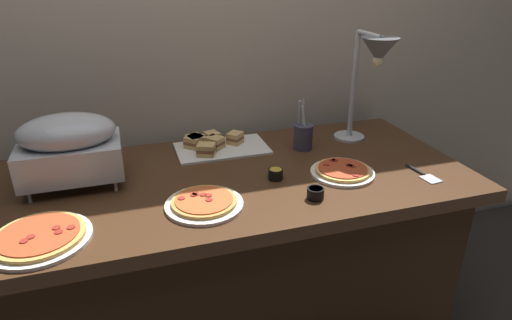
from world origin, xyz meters
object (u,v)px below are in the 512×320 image
at_px(pizza_plate_front, 204,203).
at_px(sauce_cup_near, 315,193).
at_px(pizza_plate_center, 342,171).
at_px(sandwich_platter, 214,145).
at_px(pizza_plate_raised_stand, 39,237).
at_px(utensil_holder, 303,136).
at_px(serving_spatula, 423,175).
at_px(chafing_dish, 69,146).
at_px(sauce_cup_far, 276,174).
at_px(heat_lamp, 373,62).

height_order(pizza_plate_front, sauce_cup_near, sauce_cup_near).
bearing_deg(pizza_plate_center, sandwich_platter, 136.98).
bearing_deg(pizza_plate_raised_stand, pizza_plate_center, 7.32).
bearing_deg(sauce_cup_near, pizza_plate_center, 38.80).
xyz_separation_m(pizza_plate_center, utensil_holder, (-0.05, 0.29, 0.05)).
relative_size(pizza_plate_center, serving_spatula, 1.43).
relative_size(pizza_plate_center, pizza_plate_raised_stand, 0.83).
height_order(sandwich_platter, utensil_holder, utensil_holder).
xyz_separation_m(pizza_plate_center, serving_spatula, (0.29, -0.10, -0.01)).
bearing_deg(chafing_dish, sandwich_platter, 16.77).
bearing_deg(utensil_holder, sauce_cup_far, -131.21).
xyz_separation_m(pizza_plate_raised_stand, sauce_cup_far, (0.80, 0.18, 0.01)).
height_order(chafing_dish, sauce_cup_far, chafing_dish).
height_order(pizza_plate_raised_stand, sauce_cup_far, sauce_cup_far).
relative_size(pizza_plate_front, pizza_plate_center, 1.07).
bearing_deg(pizza_plate_raised_stand, utensil_holder, 22.53).
distance_m(pizza_plate_center, sauce_cup_far, 0.26).
height_order(sauce_cup_near, sauce_cup_far, same).
bearing_deg(chafing_dish, serving_spatula, -14.35).
bearing_deg(sauce_cup_near, utensil_holder, 72.54).
relative_size(heat_lamp, sauce_cup_near, 8.22).
bearing_deg(pizza_plate_center, heat_lamp, 43.48).
xyz_separation_m(pizza_plate_front, serving_spatula, (0.85, -0.02, -0.01)).
bearing_deg(heat_lamp, pizza_plate_raised_stand, -165.16).
distance_m(heat_lamp, utensil_holder, 0.42).
distance_m(chafing_dish, pizza_plate_center, 1.02).
bearing_deg(sandwich_platter, serving_spatula, -34.72).
relative_size(heat_lamp, pizza_plate_front, 1.86).
bearing_deg(utensil_holder, chafing_dish, -176.22).
bearing_deg(pizza_plate_center, pizza_plate_raised_stand, -172.68).
height_order(pizza_plate_raised_stand, serving_spatula, pizza_plate_raised_stand).
relative_size(pizza_plate_front, utensil_holder, 1.20).
relative_size(pizza_plate_raised_stand, utensil_holder, 1.36).
bearing_deg(sandwich_platter, pizza_plate_front, -106.32).
bearing_deg(utensil_holder, sandwich_platter, 164.09).
xyz_separation_m(chafing_dish, sauce_cup_near, (0.80, -0.37, -0.13)).
relative_size(sauce_cup_near, utensil_holder, 0.27).
relative_size(chafing_dish, pizza_plate_raised_stand, 1.18).
height_order(pizza_plate_raised_stand, utensil_holder, utensil_holder).
bearing_deg(sauce_cup_near, heat_lamp, 41.41).
bearing_deg(chafing_dish, heat_lamp, -1.08).
xyz_separation_m(pizza_plate_front, sauce_cup_near, (0.38, -0.06, 0.01)).
bearing_deg(utensil_holder, pizza_plate_raised_stand, -157.47).
xyz_separation_m(chafing_dish, pizza_plate_front, (0.42, -0.31, -0.14)).
relative_size(pizza_plate_front, sauce_cup_far, 4.72).
bearing_deg(pizza_plate_front, pizza_plate_center, 8.33).
bearing_deg(sandwich_platter, pizza_plate_raised_stand, -140.50).
bearing_deg(sandwich_platter, utensil_holder, -15.91).
xyz_separation_m(sandwich_platter, sauce_cup_far, (0.16, -0.35, -0.00)).
relative_size(pizza_plate_front, pizza_plate_raised_stand, 0.89).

